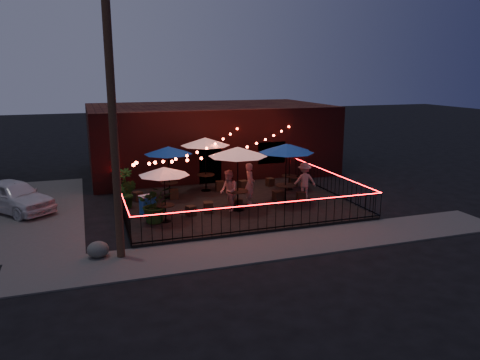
{
  "coord_description": "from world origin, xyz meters",
  "views": [
    {
      "loc": [
        -6.34,
        -17.48,
        5.99
      ],
      "look_at": [
        0.2,
        1.73,
        1.25
      ],
      "focal_mm": 35.0,
      "sensor_mm": 36.0,
      "label": 1
    }
  ],
  "objects_px": {
    "cafe_table_1": "(168,151)",
    "cafe_table_3": "(205,142)",
    "cafe_table_4": "(286,149)",
    "boulder": "(98,249)",
    "utility_pole": "(114,137)",
    "cafe_table_0": "(164,172)",
    "cafe_table_2": "(238,152)",
    "cooler": "(148,205)",
    "cafe_table_5": "(290,148)"
  },
  "relations": [
    {
      "from": "cafe_table_1",
      "to": "cafe_table_3",
      "type": "height_order",
      "value": "cafe_table_3"
    },
    {
      "from": "cafe_table_4",
      "to": "cafe_table_1",
      "type": "bearing_deg",
      "value": 151.82
    },
    {
      "from": "boulder",
      "to": "utility_pole",
      "type": "bearing_deg",
      "value": -14.53
    },
    {
      "from": "cafe_table_0",
      "to": "cafe_table_3",
      "type": "bearing_deg",
      "value": 56.91
    },
    {
      "from": "cafe_table_4",
      "to": "boulder",
      "type": "distance_m",
      "value": 9.32
    },
    {
      "from": "cafe_table_2",
      "to": "cooler",
      "type": "xyz_separation_m",
      "value": [
        -3.75,
        0.62,
        -2.1
      ]
    },
    {
      "from": "cafe_table_3",
      "to": "cooler",
      "type": "xyz_separation_m",
      "value": [
        -3.31,
        -3.09,
        -2.03
      ]
    },
    {
      "from": "utility_pole",
      "to": "cooler",
      "type": "xyz_separation_m",
      "value": [
        1.45,
        4.04,
        -3.43
      ]
    },
    {
      "from": "cafe_table_5",
      "to": "boulder",
      "type": "height_order",
      "value": "cafe_table_5"
    },
    {
      "from": "cafe_table_3",
      "to": "cooler",
      "type": "bearing_deg",
      "value": -137.01
    },
    {
      "from": "cafe_table_5",
      "to": "boulder",
      "type": "relative_size",
      "value": 2.91
    },
    {
      "from": "utility_pole",
      "to": "cooler",
      "type": "distance_m",
      "value": 5.49
    },
    {
      "from": "cafe_table_4",
      "to": "cafe_table_3",
      "type": "bearing_deg",
      "value": 130.03
    },
    {
      "from": "cooler",
      "to": "boulder",
      "type": "xyz_separation_m",
      "value": [
        -2.16,
        -3.85,
        -0.26
      ]
    },
    {
      "from": "cafe_table_1",
      "to": "cafe_table_3",
      "type": "distance_m",
      "value": 2.13
    },
    {
      "from": "cafe_table_4",
      "to": "cooler",
      "type": "xyz_separation_m",
      "value": [
        -6.13,
        0.27,
        -2.07
      ]
    },
    {
      "from": "cafe_table_2",
      "to": "cafe_table_5",
      "type": "distance_m",
      "value": 4.44
    },
    {
      "from": "cafe_table_1",
      "to": "cafe_table_4",
      "type": "xyz_separation_m",
      "value": [
        4.79,
        -2.57,
        0.24
      ]
    },
    {
      "from": "cafe_table_0",
      "to": "cooler",
      "type": "bearing_deg",
      "value": 114.67
    },
    {
      "from": "cafe_table_0",
      "to": "cafe_table_3",
      "type": "distance_m",
      "value": 5.1
    },
    {
      "from": "utility_pole",
      "to": "cafe_table_1",
      "type": "relative_size",
      "value": 2.94
    },
    {
      "from": "cafe_table_3",
      "to": "cafe_table_0",
      "type": "bearing_deg",
      "value": -123.09
    },
    {
      "from": "cooler",
      "to": "boulder",
      "type": "distance_m",
      "value": 4.42
    },
    {
      "from": "utility_pole",
      "to": "cafe_table_3",
      "type": "bearing_deg",
      "value": 56.27
    },
    {
      "from": "utility_pole",
      "to": "cafe_table_5",
      "type": "xyz_separation_m",
      "value": [
        8.79,
        6.0,
        -1.74
      ]
    },
    {
      "from": "cafe_table_2",
      "to": "cafe_table_4",
      "type": "xyz_separation_m",
      "value": [
        2.38,
        0.34,
        -0.03
      ]
    },
    {
      "from": "cafe_table_4",
      "to": "cafe_table_5",
      "type": "bearing_deg",
      "value": 61.65
    },
    {
      "from": "utility_pole",
      "to": "boulder",
      "type": "distance_m",
      "value": 3.76
    },
    {
      "from": "cafe_table_0",
      "to": "boulder",
      "type": "xyz_separation_m",
      "value": [
        -2.7,
        -2.68,
        -1.86
      ]
    },
    {
      "from": "cooler",
      "to": "cafe_table_4",
      "type": "bearing_deg",
      "value": -22.13
    },
    {
      "from": "cafe_table_2",
      "to": "utility_pole",
      "type": "bearing_deg",
      "value": -146.62
    },
    {
      "from": "cafe_table_5",
      "to": "cooler",
      "type": "distance_m",
      "value": 7.78
    },
    {
      "from": "cafe_table_4",
      "to": "cafe_table_0",
      "type": "bearing_deg",
      "value": -170.9
    },
    {
      "from": "utility_pole",
      "to": "cafe_table_3",
      "type": "relative_size",
      "value": 2.72
    },
    {
      "from": "cafe_table_1",
      "to": "boulder",
      "type": "relative_size",
      "value": 3.42
    },
    {
      "from": "cafe_table_0",
      "to": "boulder",
      "type": "relative_size",
      "value": 3.24
    },
    {
      "from": "utility_pole",
      "to": "cafe_table_1",
      "type": "distance_m",
      "value": 7.1
    },
    {
      "from": "cafe_table_1",
      "to": "boulder",
      "type": "bearing_deg",
      "value": -119.63
    },
    {
      "from": "boulder",
      "to": "cafe_table_1",
      "type": "bearing_deg",
      "value": 60.37
    },
    {
      "from": "cafe_table_3",
      "to": "cafe_table_1",
      "type": "bearing_deg",
      "value": -158.14
    },
    {
      "from": "cafe_table_5",
      "to": "cooler",
      "type": "height_order",
      "value": "cafe_table_5"
    },
    {
      "from": "utility_pole",
      "to": "cooler",
      "type": "relative_size",
      "value": 9.69
    },
    {
      "from": "cafe_table_0",
      "to": "cafe_table_2",
      "type": "relative_size",
      "value": 0.79
    },
    {
      "from": "utility_pole",
      "to": "cafe_table_0",
      "type": "relative_size",
      "value": 3.1
    },
    {
      "from": "cafe_table_3",
      "to": "cafe_table_5",
      "type": "distance_m",
      "value": 4.19
    },
    {
      "from": "cafe_table_4",
      "to": "boulder",
      "type": "bearing_deg",
      "value": -156.64
    },
    {
      "from": "cafe_table_3",
      "to": "cafe_table_4",
      "type": "distance_m",
      "value": 4.39
    },
    {
      "from": "utility_pole",
      "to": "boulder",
      "type": "relative_size",
      "value": 10.04
    },
    {
      "from": "cafe_table_1",
      "to": "cafe_table_5",
      "type": "distance_m",
      "value": 6.01
    },
    {
      "from": "cafe_table_5",
      "to": "boulder",
      "type": "distance_m",
      "value": 11.31
    }
  ]
}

